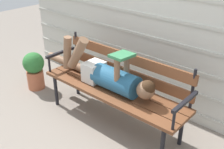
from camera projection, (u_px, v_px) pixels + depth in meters
The scene contains 5 objects.
ground_plane at pixel (101, 129), 3.16m from camera, with size 12.00×12.00×0.00m, color gray.
house_siding at pixel (150, 15), 3.20m from camera, with size 4.37×0.08×2.34m.
park_bench at pixel (116, 83), 3.10m from camera, with size 1.82×0.49×0.89m.
reclining_person at pixel (106, 74), 3.06m from camera, with size 1.74×0.26×0.54m.
potted_plant at pixel (34, 69), 3.89m from camera, with size 0.30×0.30×0.55m.
Camera 1 is at (1.76, -1.82, 2.00)m, focal length 43.68 mm.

